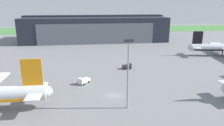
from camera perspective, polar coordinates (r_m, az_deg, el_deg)
name	(u,v)px	position (r m, az deg, el deg)	size (l,w,h in m)	color
ground_plane	(113,96)	(63.98, 0.38, -8.96)	(440.00, 440.00, 0.00)	slate
grass_field_strip	(92,30)	(230.41, -5.43, 9.15)	(440.00, 56.00, 0.08)	#488440
maintenance_hangar	(95,28)	(163.52, -4.72, 9.57)	(104.60, 41.38, 18.89)	#232833
stair_truck	(83,81)	(73.51, -7.86, -4.81)	(4.58, 4.83, 2.26)	white
fuel_bowser	(127,66)	(89.40, 4.19, -0.89)	(4.02, 2.91, 2.33)	#2D2D33
apron_light_mast	(128,69)	(52.81, 4.46, -1.69)	(2.40, 0.50, 18.71)	#99999E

